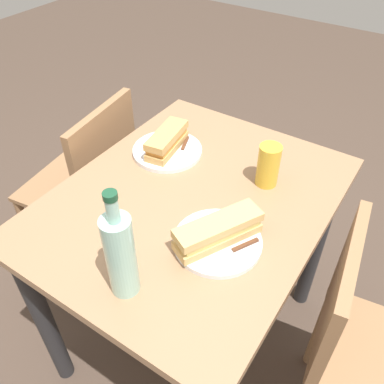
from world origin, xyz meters
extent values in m
plane|color=#47382D|center=(0.00, 0.00, 0.00)|extent=(8.00, 8.00, 0.00)
cube|color=#997251|center=(0.00, 0.00, 0.75)|extent=(0.94, 0.76, 0.03)
cylinder|color=#262628|center=(-0.41, -0.32, 0.37)|extent=(0.06, 0.06, 0.74)
cylinder|color=#262628|center=(0.41, -0.32, 0.37)|extent=(0.06, 0.06, 0.74)
cylinder|color=#262628|center=(-0.41, 0.32, 0.37)|extent=(0.06, 0.06, 0.74)
cube|color=#936B47|center=(0.03, 0.47, 0.65)|extent=(0.38, 0.08, 0.40)
cylinder|color=#936B47|center=(-0.15, 0.45, 0.22)|extent=(0.04, 0.04, 0.43)
cube|color=#936B47|center=(-0.09, -0.66, 0.44)|extent=(0.45, 0.45, 0.02)
cube|color=#936B47|center=(-0.12, -0.47, 0.65)|extent=(0.38, 0.08, 0.40)
cylinder|color=#936B47|center=(-0.25, -0.86, 0.22)|extent=(0.04, 0.04, 0.43)
cylinder|color=#936B47|center=(0.11, -0.81, 0.22)|extent=(0.04, 0.04, 0.43)
cylinder|color=#936B47|center=(-0.30, -0.51, 0.22)|extent=(0.04, 0.04, 0.43)
cylinder|color=#936B47|center=(0.06, -0.45, 0.22)|extent=(0.04, 0.04, 0.43)
cylinder|color=white|center=(-0.14, -0.20, 0.77)|extent=(0.24, 0.24, 0.01)
cube|color=tan|center=(-0.14, -0.20, 0.79)|extent=(0.20, 0.10, 0.02)
cube|color=#CC8438|center=(-0.14, -0.20, 0.82)|extent=(0.18, 0.09, 0.02)
cube|color=tan|center=(-0.14, -0.20, 0.84)|extent=(0.20, 0.10, 0.02)
cube|color=silver|center=(-0.11, -0.13, 0.78)|extent=(0.10, 0.05, 0.00)
cube|color=#59331E|center=(-0.20, -0.16, 0.79)|extent=(0.08, 0.04, 0.01)
cylinder|color=white|center=(0.12, 0.16, 0.77)|extent=(0.24, 0.24, 0.01)
cube|color=tan|center=(0.12, 0.16, 0.79)|extent=(0.24, 0.17, 0.02)
cube|color=#DBC66B|center=(0.12, 0.16, 0.82)|extent=(0.22, 0.15, 0.02)
cube|color=tan|center=(0.12, 0.16, 0.84)|extent=(0.24, 0.17, 0.02)
cube|color=silver|center=(0.18, 0.19, 0.78)|extent=(0.09, 0.06, 0.00)
cube|color=#59331E|center=(0.10, 0.23, 0.79)|extent=(0.08, 0.05, 0.01)
cylinder|color=#99C6B7|center=(0.36, 0.05, 0.88)|extent=(0.07, 0.07, 0.23)
cylinder|color=#99C6B7|center=(0.36, 0.05, 1.02)|extent=(0.03, 0.03, 0.06)
cylinder|color=#19472D|center=(0.36, 0.05, 1.06)|extent=(0.03, 0.03, 0.02)
cylinder|color=gold|center=(-0.18, 0.15, 0.84)|extent=(0.07, 0.07, 0.14)
camera|label=1|loc=(0.75, 0.50, 1.58)|focal=38.01mm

